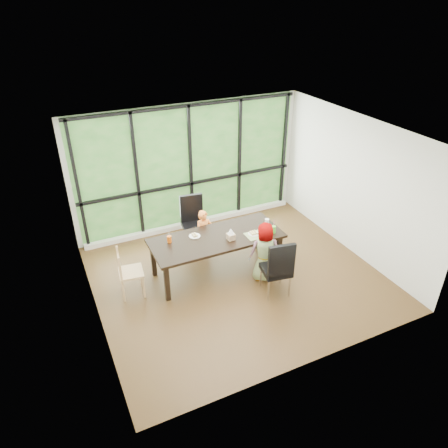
{
  "coord_description": "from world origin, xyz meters",
  "views": [
    {
      "loc": [
        -2.87,
        -5.51,
        4.68
      ],
      "look_at": [
        -0.16,
        0.22,
        1.05
      ],
      "focal_mm": 33.49,
      "sensor_mm": 36.0,
      "label": 1
    }
  ],
  "objects": [
    {
      "name": "ground",
      "position": [
        0.0,
        0.0,
        0.0
      ],
      "size": [
        5.0,
        5.0,
        0.0
      ],
      "primitive_type": "plane",
      "color": "black",
      "rests_on": "ground"
    },
    {
      "name": "back_wall",
      "position": [
        0.0,
        2.25,
        1.35
      ],
      "size": [
        5.0,
        0.0,
        5.0
      ],
      "primitive_type": "plane",
      "rotation": [
        1.57,
        0.0,
        0.0
      ],
      "color": "silver",
      "rests_on": "ground"
    },
    {
      "name": "foliage_backdrop",
      "position": [
        0.0,
        2.23,
        1.35
      ],
      "size": [
        4.8,
        0.02,
        2.65
      ],
      "primitive_type": "cube",
      "color": "#244F1E",
      "rests_on": "back_wall"
    },
    {
      "name": "window_mullions",
      "position": [
        0.0,
        2.19,
        1.35
      ],
      "size": [
        4.8,
        0.06,
        2.65
      ],
      "primitive_type": null,
      "color": "black",
      "rests_on": "back_wall"
    },
    {
      "name": "window_sill",
      "position": [
        0.0,
        2.15,
        0.05
      ],
      "size": [
        4.8,
        0.12,
        0.1
      ],
      "primitive_type": "cube",
      "color": "silver",
      "rests_on": "ground"
    },
    {
      "name": "dining_table",
      "position": [
        -0.26,
        0.32,
        0.38
      ],
      "size": [
        2.46,
        1.16,
        0.75
      ],
      "primitive_type": "cube",
      "rotation": [
        0.0,
        0.0,
        0.07
      ],
      "color": "black",
      "rests_on": "ground"
    },
    {
      "name": "chair_window_leather",
      "position": [
        -0.3,
        1.32,
        0.54
      ],
      "size": [
        0.52,
        0.52,
        1.08
      ],
      "primitive_type": "cube",
      "rotation": [
        0.0,
        0.0,
        -0.13
      ],
      "color": "black",
      "rests_on": "ground"
    },
    {
      "name": "chair_interior_leather",
      "position": [
        0.41,
        -0.66,
        0.54
      ],
      "size": [
        0.53,
        0.53,
        1.08
      ],
      "primitive_type": "cube",
      "rotation": [
        0.0,
        0.0,
        2.97
      ],
      "color": "black",
      "rests_on": "ground"
    },
    {
      "name": "chair_end_beech",
      "position": [
        -1.85,
        0.36,
        0.45
      ],
      "size": [
        0.45,
        0.47,
        0.9
      ],
      "primitive_type": "cube",
      "rotation": [
        0.0,
        0.0,
        1.44
      ],
      "color": "tan",
      "rests_on": "ground"
    },
    {
      "name": "child_toddler",
      "position": [
        -0.26,
        0.91,
        0.5
      ],
      "size": [
        0.37,
        0.26,
        0.99
      ],
      "primitive_type": "imported",
      "rotation": [
        0.0,
        0.0,
        0.06
      ],
      "color": "orange",
      "rests_on": "ground"
    },
    {
      "name": "child_older",
      "position": [
        0.45,
        -0.23,
        0.57
      ],
      "size": [
        0.64,
        0.51,
        1.14
      ],
      "primitive_type": "imported",
      "rotation": [
        0.0,
        0.0,
        2.84
      ],
      "color": "slate",
      "rests_on": "ground"
    },
    {
      "name": "placemat",
      "position": [
        0.43,
        0.08,
        0.75
      ],
      "size": [
        0.4,
        0.3,
        0.01
      ],
      "primitive_type": "cube",
      "color": "tan",
      "rests_on": "dining_table"
    },
    {
      "name": "plate_far",
      "position": [
        -0.6,
        0.52,
        0.76
      ],
      "size": [
        0.21,
        0.21,
        0.01
      ],
      "primitive_type": "cylinder",
      "color": "white",
      "rests_on": "dining_table"
    },
    {
      "name": "plate_near",
      "position": [
        0.4,
        0.13,
        0.76
      ],
      "size": [
        0.2,
        0.2,
        0.01
      ],
      "primitive_type": "cylinder",
      "color": "white",
      "rests_on": "dining_table"
    },
    {
      "name": "orange_cup",
      "position": [
        -1.08,
        0.52,
        0.81
      ],
      "size": [
        0.08,
        0.08,
        0.13
      ],
      "primitive_type": "cylinder",
      "color": "#D6560D",
      "rests_on": "dining_table"
    },
    {
      "name": "green_cup",
      "position": [
        0.75,
        0.03,
        0.82
      ],
      "size": [
        0.08,
        0.08,
        0.13
      ],
      "primitive_type": "cylinder",
      "color": "#58D235",
      "rests_on": "dining_table"
    },
    {
      "name": "white_mug",
      "position": [
        0.82,
        0.38,
        0.79
      ],
      "size": [
        0.08,
        0.08,
        0.08
      ],
      "primitive_type": "cylinder",
      "color": "white",
      "rests_on": "dining_table"
    },
    {
      "name": "tissue_box",
      "position": [
        -0.06,
        0.15,
        0.81
      ],
      "size": [
        0.13,
        0.13,
        0.11
      ],
      "primitive_type": "cube",
      "color": "tan",
      "rests_on": "dining_table"
    },
    {
      "name": "crepe_rolls_far",
      "position": [
        -0.6,
        0.52,
        0.78
      ],
      "size": [
        0.1,
        0.12,
        0.04
      ],
      "primitive_type": null,
      "color": "tan",
      "rests_on": "plate_far"
    },
    {
      "name": "crepe_rolls_near",
      "position": [
        0.4,
        0.13,
        0.78
      ],
      "size": [
        0.15,
        0.12,
        0.04
      ],
      "primitive_type": null,
      "color": "tan",
      "rests_on": "plate_near"
    },
    {
      "name": "straw_white",
      "position": [
        -1.08,
        0.52,
        0.92
      ],
      "size": [
        0.01,
        0.04,
        0.2
      ],
      "primitive_type": "cylinder",
      "rotation": [
        0.14,
        0.0,
        0.0
      ],
      "color": "white",
      "rests_on": "orange_cup"
    },
    {
      "name": "straw_pink",
      "position": [
        0.75,
        0.03,
        0.92
      ],
      "size": [
        0.01,
        0.04,
        0.2
      ],
      "primitive_type": "cylinder",
      "rotation": [
        0.14,
        0.0,
        0.0
      ],
      "color": "pink",
      "rests_on": "green_cup"
    },
    {
      "name": "tissue",
      "position": [
        -0.06,
        0.15,
        0.92
      ],
      "size": [
        0.12,
        0.12,
        0.11
      ],
      "primitive_type": "cone",
      "color": "white",
      "rests_on": "tissue_box"
    }
  ]
}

